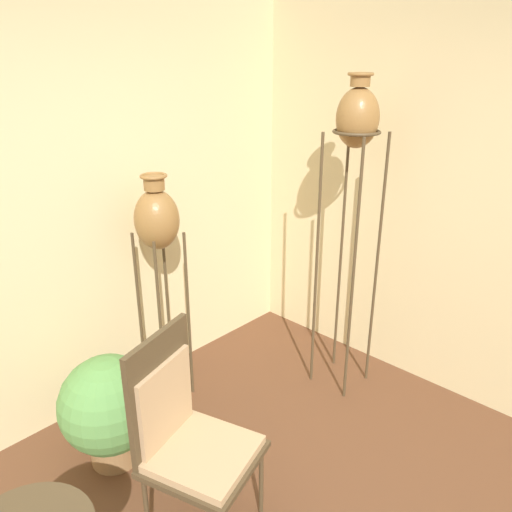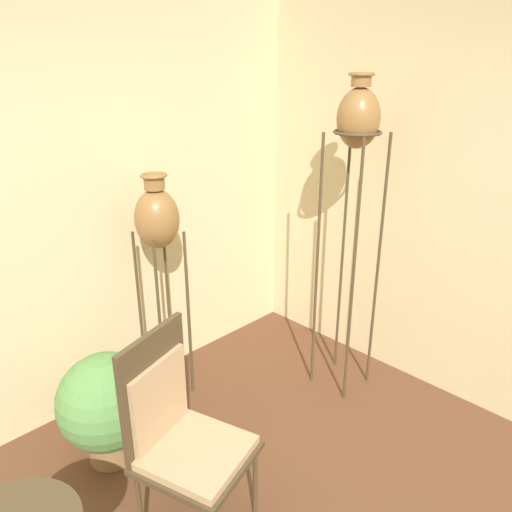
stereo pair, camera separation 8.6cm
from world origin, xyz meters
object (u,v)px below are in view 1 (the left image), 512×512
object	(u,v)px
vase_stand_medium	(157,224)
chair	(186,431)
potted_plant	(109,408)
vase_stand_tall	(357,132)

from	to	relation	value
vase_stand_medium	chair	xyz separation A→B (m)	(-0.59, -0.95, -0.68)
vase_stand_medium	chair	size ratio (longest dim) A/B	1.47
chair	potted_plant	bearing A→B (deg)	76.01
vase_stand_medium	chair	bearing A→B (deg)	-121.90
vase_stand_medium	potted_plant	distance (m)	1.13
potted_plant	chair	bearing A→B (deg)	-87.15
vase_stand_tall	potted_plant	bearing A→B (deg)	162.07
vase_stand_tall	chair	distance (m)	1.99
potted_plant	vase_stand_medium	bearing A→B (deg)	24.06
potted_plant	vase_stand_tall	bearing A→B (deg)	-17.93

